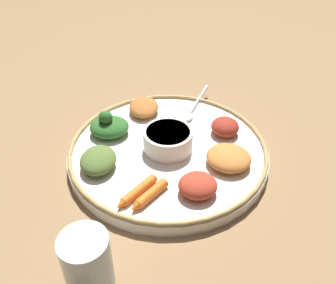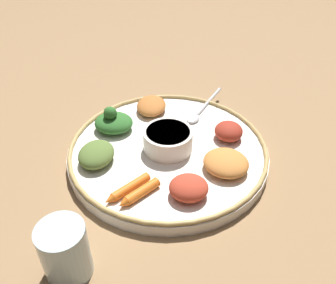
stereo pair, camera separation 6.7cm
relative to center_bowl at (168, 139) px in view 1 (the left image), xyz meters
name	(u,v)px [view 1 (the left image)]	position (x,y,z in m)	size (l,w,h in m)	color
ground_plane	(168,157)	(0.00, 0.00, -0.04)	(2.40, 2.40, 0.00)	olive
platter	(168,153)	(0.00, 0.00, -0.03)	(0.37, 0.37, 0.02)	white
platter_rim	(168,147)	(0.00, 0.00, -0.02)	(0.37, 0.37, 0.01)	tan
center_bowl	(168,139)	(0.00, 0.00, 0.00)	(0.09, 0.09, 0.04)	silver
spoon	(193,108)	(0.10, -0.09, -0.02)	(0.13, 0.11, 0.01)	silver
greens_pile	(109,126)	(0.08, 0.09, 0.00)	(0.09, 0.09, 0.05)	#2D6628
carrot_near_spoon	(137,192)	(-0.10, 0.09, -0.01)	(0.06, 0.08, 0.01)	orange
carrot_outer	(149,195)	(-0.11, 0.07, -0.01)	(0.05, 0.08, 0.02)	orange
mound_collards	(98,160)	(-0.01, 0.13, -0.01)	(0.07, 0.06, 0.03)	#567033
mound_chickpea	(144,107)	(0.13, 0.01, -0.01)	(0.08, 0.06, 0.03)	#B2662D
mound_berbere_red	(198,185)	(-0.12, -0.01, -0.01)	(0.06, 0.06, 0.03)	#B73D28
mound_squash	(229,158)	(-0.07, -0.09, -0.01)	(0.08, 0.08, 0.03)	#C67A38
mound_beet	(225,127)	(0.01, -0.12, -0.01)	(0.05, 0.06, 0.03)	maroon
drinking_glass	(88,264)	(-0.21, 0.18, 0.00)	(0.06, 0.06, 0.09)	silver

